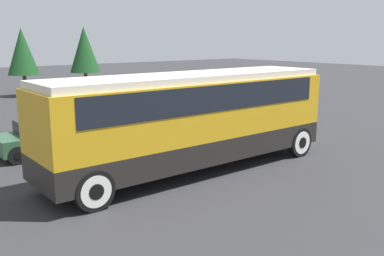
# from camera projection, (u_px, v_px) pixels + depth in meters

# --- Properties ---
(ground_plane) EXTENTS (120.00, 120.00, 0.00)m
(ground_plane) POSITION_uv_depth(u_px,v_px,m) (192.00, 170.00, 14.55)
(ground_plane) COLOR #2D2D30
(tour_bus) EXTENTS (10.43, 2.58, 3.28)m
(tour_bus) POSITION_uv_depth(u_px,v_px,m) (194.00, 113.00, 14.21)
(tour_bus) COLOR black
(tour_bus) RESTS_ON ground_plane
(parked_car_near) EXTENTS (4.12, 1.79, 1.41)m
(parked_car_near) POSITION_uv_depth(u_px,v_px,m) (161.00, 111.00, 22.47)
(parked_car_near) COLOR maroon
(parked_car_near) RESTS_ON ground_plane
(parked_car_mid) EXTENTS (4.26, 1.91, 1.33)m
(parked_car_mid) POSITION_uv_depth(u_px,v_px,m) (52.00, 136.00, 16.73)
(parked_car_mid) COLOR #2D5638
(parked_car_mid) RESTS_ON ground_plane
(parked_car_far) EXTENTS (4.27, 1.82, 1.34)m
(parked_car_far) POSITION_uv_depth(u_px,v_px,m) (159.00, 121.00, 19.82)
(parked_car_far) COLOR #7A6B5B
(parked_car_far) RESTS_ON ground_plane
(tree_left) EXTENTS (2.35, 2.35, 5.21)m
(tree_left) POSITION_uv_depth(u_px,v_px,m) (22.00, 52.00, 32.62)
(tree_left) COLOR brown
(tree_left) RESTS_ON ground_plane
(tree_center) EXTENTS (2.38, 2.38, 5.35)m
(tree_center) POSITION_uv_depth(u_px,v_px,m) (84.00, 50.00, 34.05)
(tree_center) COLOR brown
(tree_center) RESTS_ON ground_plane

